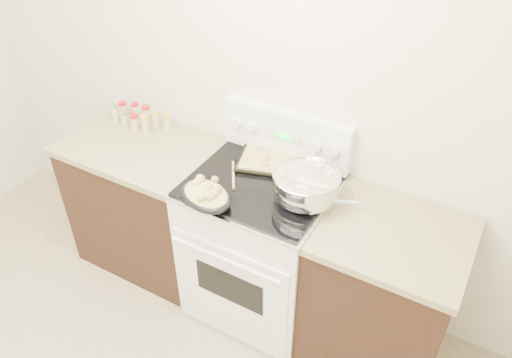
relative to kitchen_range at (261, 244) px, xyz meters
The scene contains 9 objects.
counter_left 0.83m from the kitchen_range, behind, with size 0.93×0.67×0.92m.
counter_right 0.73m from the kitchen_range, ahead, with size 0.73×0.67×0.92m.
kitchen_range is the anchor object (origin of this frame).
mixing_bowl 0.59m from the kitchen_range, ahead, with size 0.39×0.39×0.20m.
roasting_pan 0.60m from the kitchen_range, 118.74° to the right, with size 0.36×0.30×0.11m.
baking_sheet 0.51m from the kitchen_range, 96.01° to the left, with size 0.47×0.38×0.06m.
wooden_spoon 0.51m from the kitchen_range, 156.15° to the right, with size 0.15×0.22×0.04m.
blue_ladle 0.60m from the kitchen_range, 13.42° to the right, with size 0.24×0.19×0.10m.
spice_jars 1.11m from the kitchen_range, behind, with size 0.39×0.15×0.13m.
Camera 1 is at (1.37, -0.42, 2.55)m, focal length 35.00 mm.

